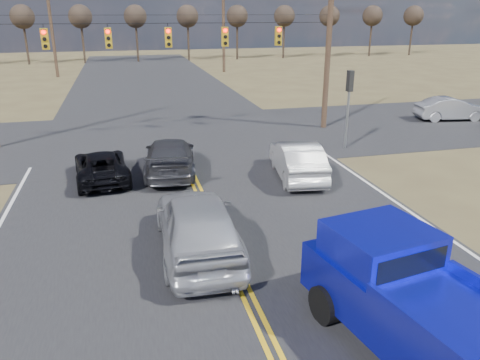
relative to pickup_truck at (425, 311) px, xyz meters
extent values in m
plane|color=brown|center=(-2.78, 0.86, -1.11)|extent=(160.00, 160.00, 0.00)
cube|color=#28282B|center=(-2.78, 10.86, -1.11)|extent=(14.00, 120.00, 0.02)
cube|color=#28282B|center=(-2.78, 18.86, -1.11)|extent=(120.00, 12.00, 0.02)
cylinder|color=#473323|center=(6.22, 18.86, 3.89)|extent=(0.32, 0.32, 10.00)
cylinder|color=black|center=(-2.78, 18.86, 4.89)|extent=(18.00, 0.02, 0.02)
cylinder|color=black|center=(-2.78, 18.86, 5.29)|extent=(18.00, 0.02, 0.02)
cube|color=#B28C14|center=(-8.78, 18.86, 4.19)|extent=(0.34, 0.24, 1.00)
cylinder|color=#FF0C05|center=(-8.78, 18.72, 4.52)|extent=(0.20, 0.06, 0.20)
cylinder|color=black|center=(-8.78, 18.72, 4.19)|extent=(0.20, 0.06, 0.20)
cylinder|color=black|center=(-8.78, 18.72, 3.86)|extent=(0.20, 0.06, 0.20)
cube|color=black|center=(-8.78, 18.69, 4.63)|extent=(0.24, 0.14, 0.03)
cube|color=#B28C14|center=(-5.78, 18.86, 4.19)|extent=(0.34, 0.24, 1.00)
cylinder|color=#FF0C05|center=(-5.78, 18.72, 4.52)|extent=(0.20, 0.06, 0.20)
cylinder|color=black|center=(-5.78, 18.72, 4.19)|extent=(0.20, 0.06, 0.20)
cylinder|color=black|center=(-5.78, 18.72, 3.86)|extent=(0.20, 0.06, 0.20)
cube|color=black|center=(-5.78, 18.69, 4.63)|extent=(0.24, 0.14, 0.03)
cube|color=#B28C14|center=(-2.78, 18.86, 4.19)|extent=(0.34, 0.24, 1.00)
cylinder|color=#FF0C05|center=(-2.78, 18.72, 4.52)|extent=(0.20, 0.06, 0.20)
cylinder|color=black|center=(-2.78, 18.72, 4.19)|extent=(0.20, 0.06, 0.20)
cylinder|color=black|center=(-2.78, 18.72, 3.86)|extent=(0.20, 0.06, 0.20)
cube|color=black|center=(-2.78, 18.69, 4.63)|extent=(0.24, 0.14, 0.03)
cube|color=#B28C14|center=(0.22, 18.86, 4.19)|extent=(0.34, 0.24, 1.00)
cylinder|color=#FF0C05|center=(0.22, 18.72, 4.52)|extent=(0.20, 0.06, 0.20)
cylinder|color=black|center=(0.22, 18.72, 4.19)|extent=(0.20, 0.06, 0.20)
cylinder|color=black|center=(0.22, 18.72, 3.86)|extent=(0.20, 0.06, 0.20)
cube|color=black|center=(0.22, 18.69, 4.63)|extent=(0.24, 0.14, 0.03)
cube|color=#B28C14|center=(3.22, 18.86, 4.19)|extent=(0.34, 0.24, 1.00)
cylinder|color=#FF0C05|center=(3.22, 18.72, 4.52)|extent=(0.20, 0.06, 0.20)
cylinder|color=black|center=(3.22, 18.72, 4.19)|extent=(0.20, 0.06, 0.20)
cylinder|color=black|center=(3.22, 18.72, 3.86)|extent=(0.20, 0.06, 0.20)
cube|color=black|center=(3.22, 18.69, 4.63)|extent=(0.24, 0.14, 0.03)
cylinder|color=slate|center=(5.42, 14.36, 0.49)|extent=(0.12, 0.12, 3.20)
cube|color=black|center=(5.42, 14.36, 2.29)|extent=(0.24, 0.34, 1.00)
cylinder|color=#473323|center=(-11.78, 46.86, 3.89)|extent=(0.32, 0.32, 10.00)
cylinder|color=#473323|center=(6.22, 46.86, 3.89)|extent=(0.32, 0.32, 10.00)
cylinder|color=#33261C|center=(-16.78, 60.86, 1.64)|extent=(0.28, 0.28, 5.50)
sphere|color=#2D231C|center=(-16.78, 60.86, 4.79)|extent=(3.00, 3.00, 3.00)
cylinder|color=#33261C|center=(-9.78, 60.86, 1.64)|extent=(0.28, 0.28, 5.50)
sphere|color=#2D231C|center=(-9.78, 60.86, 4.79)|extent=(3.00, 3.00, 3.00)
cylinder|color=#33261C|center=(-2.78, 60.86, 1.64)|extent=(0.28, 0.28, 5.50)
sphere|color=#2D231C|center=(-2.78, 60.86, 4.79)|extent=(3.00, 3.00, 3.00)
cylinder|color=#33261C|center=(4.22, 60.86, 1.64)|extent=(0.28, 0.28, 5.50)
sphere|color=#2D231C|center=(4.22, 60.86, 4.79)|extent=(3.00, 3.00, 3.00)
cylinder|color=#33261C|center=(11.22, 60.86, 1.64)|extent=(0.28, 0.28, 5.50)
sphere|color=#2D231C|center=(11.22, 60.86, 4.79)|extent=(3.00, 3.00, 3.00)
cylinder|color=#33261C|center=(18.22, 60.86, 1.64)|extent=(0.28, 0.28, 5.50)
sphere|color=#2D231C|center=(18.22, 60.86, 4.79)|extent=(3.00, 3.00, 3.00)
cylinder|color=#33261C|center=(25.22, 60.86, 1.64)|extent=(0.28, 0.28, 5.50)
sphere|color=#2D231C|center=(25.22, 60.86, 4.79)|extent=(3.00, 3.00, 3.00)
cylinder|color=#33261C|center=(32.22, 60.86, 1.64)|extent=(0.28, 0.28, 5.50)
sphere|color=#2D231C|center=(32.22, 60.86, 4.79)|extent=(3.00, 3.00, 3.00)
cylinder|color=#33261C|center=(39.22, 60.86, 1.64)|extent=(0.28, 0.28, 5.50)
sphere|color=#2D231C|center=(39.22, 60.86, 4.79)|extent=(3.00, 3.00, 3.00)
cylinder|color=black|center=(-1.34, 1.57, -0.67)|extent=(0.50, 0.93, 0.88)
cylinder|color=black|center=(0.72, 1.93, -0.67)|extent=(0.50, 0.93, 0.88)
cube|color=#1016B6|center=(0.04, -0.20, -0.12)|extent=(3.20, 6.23, 1.10)
cube|color=#1016B6|center=(-0.24, 1.37, 0.78)|extent=(2.33, 2.19, 0.79)
cube|color=black|center=(-0.08, 0.47, 0.78)|extent=(1.74, 0.37, 0.50)
cube|color=#1016B6|center=(-0.79, -1.52, 0.54)|extent=(0.74, 3.59, 0.22)
imported|color=#A9ABB1|center=(-3.58, 5.40, -0.19)|extent=(2.33, 5.46, 1.84)
imported|color=black|center=(-6.41, 12.52, -0.50)|extent=(2.42, 4.56, 1.22)
imported|color=silver|center=(1.50, 10.86, -0.34)|extent=(2.31, 4.86, 1.54)
imported|color=#37383D|center=(-3.58, 12.74, -0.37)|extent=(2.69, 5.34, 1.49)
imported|color=#93949A|center=(14.90, 18.78, -0.39)|extent=(2.25, 4.59, 1.45)
camera|label=1|loc=(-5.35, -6.54, 5.49)|focal=35.00mm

